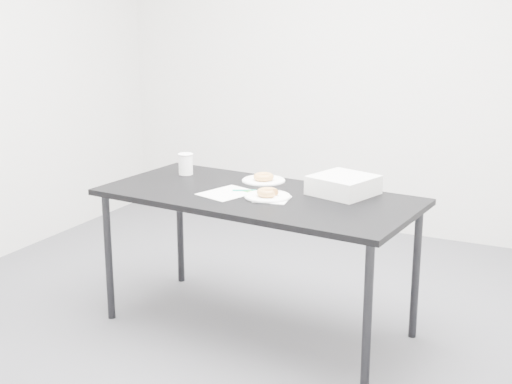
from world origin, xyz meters
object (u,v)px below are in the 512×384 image
at_px(coffee_cup, 186,164).
at_px(donut_far, 264,177).
at_px(scorecard, 227,193).
at_px(bakery_box, 343,185).
at_px(donut_near, 268,192).
at_px(table, 258,205).
at_px(pen, 244,190).
at_px(plate_near, 268,196).
at_px(plate_far, 264,181).

bearing_deg(coffee_cup, donut_far, 6.12).
height_order(scorecard, bakery_box, bakery_box).
bearing_deg(donut_far, donut_near, -61.22).
xyz_separation_m(donut_near, donut_far, (-0.18, 0.32, -0.00)).
height_order(scorecard, coffee_cup, coffee_cup).
height_order(table, donut_far, donut_far).
distance_m(scorecard, pen, 0.10).
bearing_deg(table, plate_near, -23.48).
height_order(plate_near, coffee_cup, coffee_cup).
relative_size(donut_near, plate_far, 0.46).
distance_m(table, donut_near, 0.13).
distance_m(plate_near, plate_far, 0.37).
xyz_separation_m(scorecard, donut_near, (0.24, 0.01, 0.03)).
bearing_deg(plate_near, donut_far, 118.78).
bearing_deg(donut_near, pen, 160.17).
xyz_separation_m(donut_far, coffee_cup, (-0.50, -0.05, 0.04)).
bearing_deg(donut_far, plate_near, -61.22).
bearing_deg(table, donut_near, -23.48).
bearing_deg(plate_far, coffee_cup, -173.88).
bearing_deg(scorecard, bakery_box, 42.34).
bearing_deg(bakery_box, pen, -142.65).
bearing_deg(pen, coffee_cup, 132.40).
bearing_deg(scorecard, plate_near, 20.99).
height_order(pen, plate_near, pen).
bearing_deg(donut_far, coffee_cup, -173.88).
xyz_separation_m(pen, coffee_cup, (-0.50, 0.21, 0.06)).
height_order(table, scorecard, scorecard).
height_order(table, plate_near, plate_near).
distance_m(coffee_cup, bakery_box, 1.01).
distance_m(table, scorecard, 0.18).
relative_size(table, scorecard, 6.28).
xyz_separation_m(donut_far, bakery_box, (0.51, -0.07, 0.02)).
xyz_separation_m(plate_far, bakery_box, (0.51, -0.07, 0.05)).
bearing_deg(donut_near, bakery_box, 36.45).
height_order(plate_far, donut_far, donut_far).
height_order(donut_near, bakery_box, bakery_box).
relative_size(table, coffee_cup, 13.91).
relative_size(scorecard, plate_near, 1.15).
distance_m(table, donut_far, 0.31).
bearing_deg(scorecard, pen, 65.77).
distance_m(donut_near, donut_far, 0.37).
relative_size(donut_far, bakery_box, 0.39).
height_order(donut_far, coffee_cup, coffee_cup).
xyz_separation_m(scorecard, pen, (0.07, 0.07, 0.01)).
height_order(plate_near, donut_near, donut_near).
height_order(donut_near, donut_far, donut_near).
height_order(scorecard, donut_near, donut_near).
xyz_separation_m(scorecard, bakery_box, (0.57, 0.26, 0.05)).
height_order(table, coffee_cup, coffee_cup).
height_order(plate_far, bakery_box, bakery_box).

